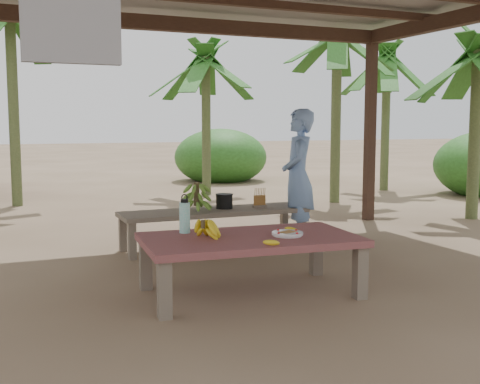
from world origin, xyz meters
name	(u,v)px	position (x,y,z in m)	size (l,w,h in m)	color
ground	(266,272)	(0.00, 0.00, 0.00)	(80.00, 80.00, 0.00)	brown
work_table	(250,244)	(-0.46, -0.65, 0.43)	(1.87, 1.14, 0.50)	brown
bench	(215,214)	(-0.06, 1.27, 0.39)	(2.20, 0.61, 0.45)	brown
ripe_banana_bunch	(203,228)	(-0.86, -0.58, 0.58)	(0.28, 0.24, 0.17)	yellow
plate	(287,234)	(-0.16, -0.75, 0.52)	(0.27, 0.27, 0.04)	white
loose_banana_front	(271,243)	(-0.46, -1.06, 0.52)	(0.04, 0.15, 0.04)	yellow
loose_banana_side	(292,230)	(-0.05, -0.62, 0.52)	(0.04, 0.14, 0.04)	yellow
water_flask	(185,217)	(-0.92, -0.28, 0.64)	(0.09, 0.09, 0.34)	#40C7BA
green_banana_stalk	(197,196)	(-0.28, 1.27, 0.62)	(0.31, 0.31, 0.35)	#598C2D
cooking_pot	(224,201)	(0.08, 1.32, 0.53)	(0.20, 0.20, 0.17)	black
skewer_rack	(260,198)	(0.49, 1.22, 0.57)	(0.18, 0.08, 0.24)	#A57F47
woman	(298,177)	(0.96, 1.13, 0.81)	(0.59, 0.39, 1.62)	#6B8ECB
banana_plant_ne	(337,48)	(3.41, 4.24, 2.80)	(1.80, 1.80, 3.30)	#596638
banana_plant_n	(206,71)	(1.64, 6.27, 2.49)	(1.80, 1.80, 2.98)	#596638
banana_plant_nw	(10,26)	(-2.01, 6.01, 3.11)	(1.80, 1.80, 3.61)	#596638
banana_plant_e	(478,69)	(4.32, 1.77, 2.26)	(1.80, 1.80, 2.74)	#596638
banana_plant_far	(387,69)	(5.49, 5.57, 2.60)	(1.80, 1.80, 3.09)	#596638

